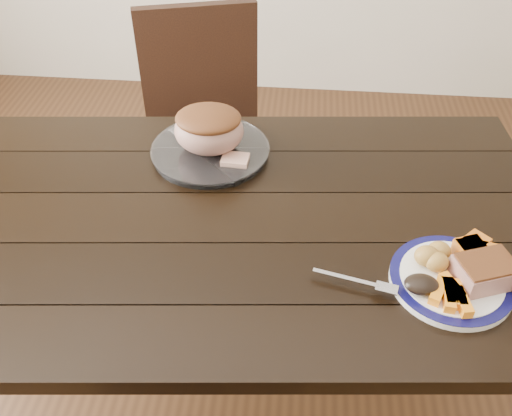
# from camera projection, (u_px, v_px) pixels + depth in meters

# --- Properties ---
(ground) EXTENTS (4.00, 4.00, 0.00)m
(ground) POSITION_uv_depth(u_px,v_px,m) (232.00, 389.00, 1.85)
(ground) COLOR #472B16
(ground) RESTS_ON ground
(dining_table) EXTENTS (1.68, 1.05, 0.75)m
(dining_table) POSITION_uv_depth(u_px,v_px,m) (225.00, 244.00, 1.42)
(dining_table) COLOR black
(dining_table) RESTS_ON ground
(chair_far) EXTENTS (0.52, 0.53, 0.93)m
(chair_far) POSITION_uv_depth(u_px,v_px,m) (205.00, 126.00, 2.07)
(chair_far) COLOR black
(chair_far) RESTS_ON ground
(dinner_plate) EXTENTS (0.26, 0.26, 0.02)m
(dinner_plate) POSITION_uv_depth(u_px,v_px,m) (451.00, 281.00, 1.19)
(dinner_plate) COLOR white
(dinner_plate) RESTS_ON dining_table
(plate_rim) EXTENTS (0.26, 0.26, 0.02)m
(plate_rim) POSITION_uv_depth(u_px,v_px,m) (452.00, 278.00, 1.19)
(plate_rim) COLOR #0E0D43
(plate_rim) RESTS_ON dinner_plate
(serving_platter) EXTENTS (0.31, 0.31, 0.02)m
(serving_platter) POSITION_uv_depth(u_px,v_px,m) (210.00, 152.00, 1.55)
(serving_platter) COLOR white
(serving_platter) RESTS_ON dining_table
(pork_slice) EXTENTS (0.13, 0.12, 0.05)m
(pork_slice) POSITION_uv_depth(u_px,v_px,m) (484.00, 272.00, 1.16)
(pork_slice) COLOR #AD7569
(pork_slice) RESTS_ON dinner_plate
(roasted_potatoes) EXTENTS (0.08, 0.08, 0.04)m
(roasted_potatoes) POSITION_uv_depth(u_px,v_px,m) (434.00, 256.00, 1.20)
(roasted_potatoes) COLOR gold
(roasted_potatoes) RESTS_ON dinner_plate
(carrot_batons) EXTENTS (0.08, 0.11, 0.02)m
(carrot_batons) POSITION_uv_depth(u_px,v_px,m) (451.00, 294.00, 1.14)
(carrot_batons) COLOR orange
(carrot_batons) RESTS_ON dinner_plate
(pumpkin_wedges) EXTENTS (0.10, 0.09, 0.04)m
(pumpkin_wedges) POSITION_uv_depth(u_px,v_px,m) (474.00, 250.00, 1.22)
(pumpkin_wedges) COLOR orange
(pumpkin_wedges) RESTS_ON dinner_plate
(dark_mushroom) EXTENTS (0.07, 0.05, 0.03)m
(dark_mushroom) POSITION_uv_depth(u_px,v_px,m) (422.00, 284.00, 1.15)
(dark_mushroom) COLOR black
(dark_mushroom) RESTS_ON dinner_plate
(fork) EXTENTS (0.18, 0.06, 0.00)m
(fork) POSITION_uv_depth(u_px,v_px,m) (361.00, 282.00, 1.17)
(fork) COLOR silver
(fork) RESTS_ON dinner_plate
(roast_joint) EXTENTS (0.18, 0.16, 0.12)m
(roast_joint) POSITION_uv_depth(u_px,v_px,m) (209.00, 131.00, 1.50)
(roast_joint) COLOR #AA7668
(roast_joint) RESTS_ON serving_platter
(cut_slice) EXTENTS (0.07, 0.06, 0.02)m
(cut_slice) POSITION_uv_depth(u_px,v_px,m) (235.00, 160.00, 1.49)
(cut_slice) COLOR tan
(cut_slice) RESTS_ON serving_platter
(carving_knife) EXTENTS (0.24, 0.24, 0.01)m
(carving_knife) POSITION_uv_depth(u_px,v_px,m) (215.00, 165.00, 1.50)
(carving_knife) COLOR silver
(carving_knife) RESTS_ON dining_table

